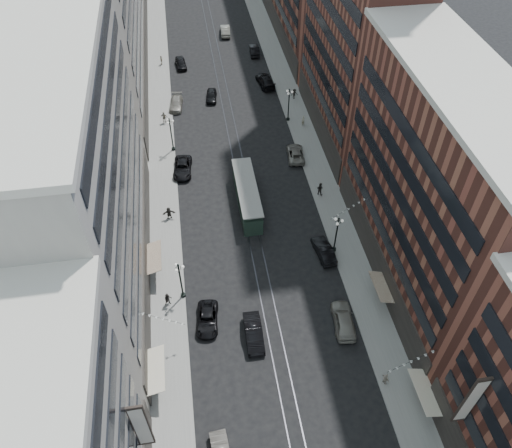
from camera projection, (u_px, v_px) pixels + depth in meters
ground at (231, 126)px, 78.85m from camera, size 220.00×220.00×0.00m
sidewalk_west at (159, 97)px, 84.49m from camera, size 4.00×180.00×0.15m
sidewalk_east at (287, 87)px, 86.86m from camera, size 4.00×180.00×0.15m
rail_west at (220, 93)px, 85.65m from camera, size 0.12×180.00×0.02m
rail_east at (228, 92)px, 85.80m from camera, size 0.12×180.00×0.02m
building_west_mid at (85, 180)px, 48.40m from camera, size 8.00×36.00×28.00m
building_east_mid at (433, 193)px, 50.05m from camera, size 8.00×30.00×24.00m
lamppost_sw_far at (180, 280)px, 53.62m from camera, size 1.03×1.14×5.52m
lamppost_sw_mid at (171, 133)px, 72.20m from camera, size 1.03×1.14×5.52m
lamppost_se_far at (336, 233)px, 58.35m from camera, size 1.03×1.14×5.52m
lamppost_se_mid at (289, 104)px, 77.62m from camera, size 1.03×1.14×5.52m
streetcar at (247, 196)px, 65.19m from camera, size 2.58×11.67×3.23m
car_2 at (207, 319)px, 52.99m from camera, size 2.75×5.02×1.33m
car_4 at (344, 320)px, 52.66m from camera, size 2.59×5.38×1.77m
car_5 at (254, 333)px, 51.61m from camera, size 1.81×5.04×1.65m
pedestrian_2 at (168, 299)px, 54.33m from camera, size 0.94×0.65×1.77m
pedestrian_4 at (385, 379)px, 47.96m from camera, size 0.74×1.01×1.57m
car_7 at (183, 168)px, 70.44m from camera, size 3.00×5.55×1.48m
car_8 at (176, 103)px, 82.04m from camera, size 2.63×5.20×1.45m
car_9 at (181, 63)px, 91.33m from camera, size 2.16×4.59×1.52m
car_10 at (324, 250)px, 59.59m from camera, size 2.23×4.91×1.56m
car_11 at (295, 154)px, 72.75m from camera, size 2.84×5.26×1.40m
car_12 at (265, 81)px, 86.85m from camera, size 3.09×6.06×1.69m
car_13 at (211, 96)px, 83.65m from camera, size 2.22×4.38×1.43m
car_14 at (225, 30)px, 100.46m from camera, size 2.12×5.24×1.69m
pedestrian_5 at (169, 213)px, 63.67m from camera, size 1.66×0.59×1.76m
pedestrian_6 at (164, 117)px, 78.50m from camera, size 1.24×0.84×1.93m
pedestrian_7 at (320, 189)px, 66.81m from camera, size 1.05×0.94×1.90m
pedestrian_8 at (303, 121)px, 78.08m from camera, size 0.73×0.64×1.69m
pedestrian_9 at (294, 94)px, 83.47m from camera, size 1.18×0.56×1.78m
car_extra_0 at (254, 50)px, 94.76m from camera, size 1.99×4.92×1.59m
pedestrian_extra_1 at (161, 60)px, 91.65m from camera, size 0.57×1.03×1.68m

